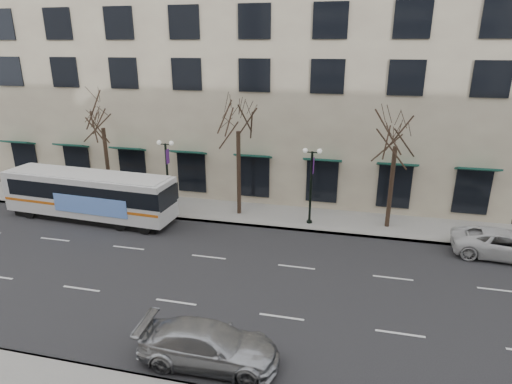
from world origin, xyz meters
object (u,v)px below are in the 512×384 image
(tree_far_mid, at_px, (238,117))
(city_bus, at_px, (90,194))
(silver_car, at_px, (209,345))
(tree_far_right, at_px, (397,131))
(tree_far_left, at_px, (102,115))
(lamp_post_left, at_px, (167,173))
(lamp_post_right, at_px, (311,183))
(white_pickup, at_px, (505,244))

(tree_far_mid, bearing_deg, city_bus, -162.61)
(silver_car, bearing_deg, tree_far_right, -28.24)
(tree_far_left, xyz_separation_m, city_bus, (0.39, -3.01, -4.92))
(lamp_post_left, height_order, lamp_post_right, same)
(lamp_post_right, xyz_separation_m, silver_car, (-2.18, -13.90, -2.17))
(tree_far_mid, bearing_deg, silver_car, -78.97)
(lamp_post_left, xyz_separation_m, lamp_post_right, (10.00, 0.00, 0.00))
(lamp_post_right, relative_size, silver_car, 0.98)
(lamp_post_left, xyz_separation_m, city_bus, (-4.62, -2.41, -1.17))
(lamp_post_left, distance_m, city_bus, 5.34)
(tree_far_right, distance_m, silver_car, 17.14)
(tree_far_right, bearing_deg, lamp_post_left, -177.71)
(tree_far_mid, bearing_deg, lamp_post_left, -173.15)
(lamp_post_right, xyz_separation_m, white_pickup, (11.18, -2.00, -2.17))
(lamp_post_left, distance_m, white_pickup, 21.38)
(tree_far_right, xyz_separation_m, city_bus, (-19.61, -3.01, -4.64))
(tree_far_left, height_order, lamp_post_left, tree_far_left)
(tree_far_left, xyz_separation_m, lamp_post_left, (5.01, -0.60, -3.75))
(tree_far_left, distance_m, silver_car, 20.25)
(tree_far_right, height_order, white_pickup, tree_far_right)
(tree_far_mid, height_order, white_pickup, tree_far_mid)
(lamp_post_left, bearing_deg, white_pickup, -5.40)
(tree_far_left, relative_size, lamp_post_left, 1.60)
(lamp_post_right, bearing_deg, city_bus, -170.64)
(city_bus, xyz_separation_m, silver_car, (12.43, -11.49, -1.01))
(tree_far_mid, distance_m, white_pickup, 17.50)
(tree_far_right, bearing_deg, city_bus, -171.27)
(tree_far_right, bearing_deg, silver_car, -116.32)
(tree_far_left, relative_size, tree_far_mid, 0.98)
(lamp_post_left, bearing_deg, tree_far_mid, 6.85)
(tree_far_left, distance_m, tree_far_mid, 10.00)
(tree_far_mid, relative_size, lamp_post_right, 1.64)
(lamp_post_left, relative_size, lamp_post_right, 1.00)
(silver_car, bearing_deg, tree_far_mid, 9.11)
(tree_far_mid, distance_m, lamp_post_left, 6.40)
(tree_far_right, bearing_deg, lamp_post_right, -173.15)
(tree_far_left, xyz_separation_m, lamp_post_right, (15.01, -0.60, -3.75))
(city_bus, bearing_deg, lamp_post_right, 12.98)
(tree_far_left, height_order, tree_far_mid, tree_far_mid)
(lamp_post_left, relative_size, silver_car, 0.98)
(tree_far_left, height_order, silver_car, tree_far_left)
(tree_far_mid, xyz_separation_m, tree_far_right, (10.00, -0.00, -0.48))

